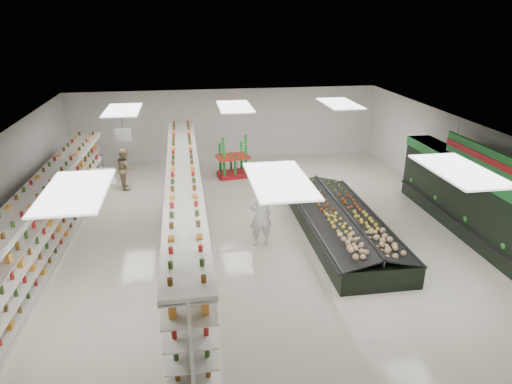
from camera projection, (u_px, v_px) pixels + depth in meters
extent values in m
plane|color=beige|center=(251.00, 232.00, 14.15)|extent=(16.00, 16.00, 0.00)
cube|color=white|center=(251.00, 132.00, 12.99)|extent=(14.00, 16.00, 0.02)
cube|color=silver|center=(226.00, 124.00, 20.93)|extent=(14.00, 0.02, 3.20)
cube|color=silver|center=(0.00, 198.00, 12.56)|extent=(0.02, 16.00, 3.20)
cube|color=silver|center=(467.00, 172.00, 14.59)|extent=(0.02, 16.00, 3.20)
cube|color=black|center=(480.00, 206.00, 13.32)|extent=(0.80, 8.00, 2.20)
cube|color=#1B6729|center=(485.00, 175.00, 12.97)|extent=(0.85, 8.00, 0.30)
cube|color=black|center=(469.00, 223.00, 13.49)|extent=(0.55, 7.80, 0.15)
cube|color=silver|center=(477.00, 198.00, 13.21)|extent=(0.45, 7.70, 0.03)
cube|color=silver|center=(479.00, 188.00, 13.10)|extent=(0.45, 7.70, 0.03)
cube|color=white|center=(104.00, 177.00, 10.76)|extent=(0.50, 0.06, 0.40)
cube|color=#A4121A|center=(104.00, 177.00, 10.76)|extent=(0.52, 0.02, 0.12)
cylinder|color=black|center=(103.00, 164.00, 10.65)|extent=(0.01, 0.01, 0.50)
cube|color=white|center=(123.00, 135.00, 14.44)|extent=(0.50, 0.06, 0.40)
cube|color=#A4121A|center=(123.00, 135.00, 14.44)|extent=(0.52, 0.02, 0.12)
cylinder|color=black|center=(122.00, 126.00, 14.33)|extent=(0.01, 0.01, 0.50)
cube|color=#1B6729|center=(480.00, 155.00, 12.71)|extent=(0.10, 3.20, 0.60)
cube|color=#A4121A|center=(478.00, 155.00, 12.71)|extent=(0.03, 3.20, 0.18)
cylinder|color=black|center=(512.00, 154.00, 11.46)|extent=(0.01, 0.01, 0.50)
cylinder|color=black|center=(458.00, 131.00, 13.67)|extent=(0.01, 0.01, 0.50)
cube|color=white|center=(53.00, 248.00, 13.09)|extent=(1.32, 11.67, 0.12)
cube|color=white|center=(47.00, 219.00, 12.76)|extent=(0.51, 11.63, 1.94)
cube|color=white|center=(41.00, 186.00, 12.39)|extent=(1.32, 11.67, 0.08)
cube|color=silver|center=(44.00, 245.00, 13.02)|extent=(0.87, 11.55, 0.03)
cube|color=silver|center=(41.00, 232.00, 12.87)|extent=(0.87, 11.55, 0.03)
cube|color=silver|center=(39.00, 218.00, 12.71)|extent=(0.87, 11.55, 0.03)
cube|color=silver|center=(36.00, 204.00, 12.56)|extent=(0.87, 11.55, 0.03)
cube|color=silver|center=(33.00, 190.00, 12.40)|extent=(0.87, 11.55, 0.03)
cube|color=silver|center=(60.00, 244.00, 13.07)|extent=(0.87, 11.55, 0.03)
cube|color=silver|center=(58.00, 231.00, 12.92)|extent=(0.87, 11.55, 0.03)
cube|color=silver|center=(55.00, 217.00, 12.76)|extent=(0.87, 11.55, 0.03)
cube|color=silver|center=(53.00, 203.00, 12.61)|extent=(0.87, 11.55, 0.03)
cube|color=silver|center=(50.00, 189.00, 12.45)|extent=(0.87, 11.55, 0.03)
cube|color=white|center=(187.00, 237.00, 13.71)|extent=(1.01, 12.67, 0.13)
cube|color=white|center=(185.00, 207.00, 13.34)|extent=(0.12, 12.67, 2.11)
cube|color=white|center=(183.00, 172.00, 12.94)|extent=(1.01, 12.67, 0.08)
cube|color=silver|center=(178.00, 234.00, 13.62)|extent=(0.52, 12.57, 0.03)
cube|color=silver|center=(177.00, 220.00, 13.46)|extent=(0.52, 12.57, 0.03)
cube|color=silver|center=(176.00, 206.00, 13.29)|extent=(0.52, 12.57, 0.03)
cube|color=silver|center=(175.00, 191.00, 13.12)|extent=(0.52, 12.57, 0.03)
cube|color=silver|center=(174.00, 176.00, 12.95)|extent=(0.52, 12.57, 0.03)
cube|color=silver|center=(195.00, 233.00, 13.70)|extent=(0.52, 12.57, 0.03)
cube|color=silver|center=(194.00, 219.00, 13.53)|extent=(0.52, 12.57, 0.03)
cube|color=silver|center=(193.00, 205.00, 13.36)|extent=(0.52, 12.57, 0.03)
cube|color=silver|center=(192.00, 190.00, 13.19)|extent=(0.52, 12.57, 0.03)
cube|color=silver|center=(192.00, 175.00, 13.02)|extent=(0.52, 12.57, 0.03)
cube|color=black|center=(342.00, 227.00, 13.81)|extent=(2.16, 6.20, 0.62)
cube|color=#262626|center=(309.00, 219.00, 13.55)|extent=(0.09, 6.19, 0.05)
cube|color=#262626|center=(375.00, 215.00, 13.83)|extent=(0.09, 6.19, 0.05)
cube|color=black|center=(325.00, 216.00, 13.58)|extent=(1.18, 6.11, 0.32)
cube|color=black|center=(360.00, 213.00, 13.73)|extent=(1.18, 6.11, 0.32)
cube|color=#262626|center=(343.00, 212.00, 13.62)|extent=(0.08, 6.10, 0.22)
cube|color=#A4121A|center=(233.00, 174.00, 18.96)|extent=(1.35, 1.02, 0.21)
cube|color=red|center=(233.00, 157.00, 18.68)|extent=(1.41, 1.08, 0.10)
imported|color=white|center=(261.00, 215.00, 13.11)|extent=(0.73, 0.54, 1.85)
imported|color=#977D5D|center=(126.00, 169.00, 17.48)|extent=(0.62, 0.85, 1.58)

